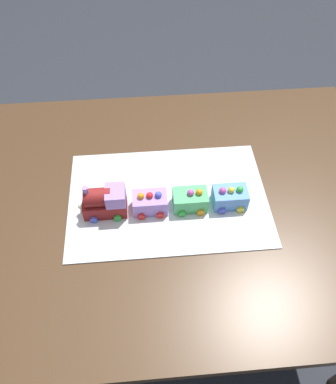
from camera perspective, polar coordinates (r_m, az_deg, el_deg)
ground_plane at (r=1.80m, az=0.17°, el=-15.37°), size 8.00×8.00×0.00m
dining_table at (r=1.24m, az=0.23°, el=-3.97°), size 1.40×1.00×0.74m
cake_board at (r=1.15m, az=0.00°, el=-0.99°), size 0.60×0.40×0.00m
cake_locomotive at (r=1.10m, az=-9.52°, el=-1.45°), size 0.14×0.08×0.12m
cake_car_hopper_lavender at (r=1.10m, az=-2.73°, el=-1.57°), size 0.10×0.08×0.07m
cake_car_tanker_mint_green at (r=1.11m, az=3.39°, el=-1.18°), size 0.10×0.08×0.07m
cake_car_flatbed_sky_blue at (r=1.13m, az=9.32°, el=-0.75°), size 0.10×0.08×0.07m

